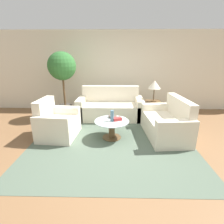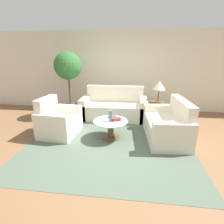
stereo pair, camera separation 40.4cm
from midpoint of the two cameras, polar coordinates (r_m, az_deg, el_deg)
name	(u,v)px [view 1 (the left image)]	position (r m, az deg, el deg)	size (l,w,h in m)	color
ground_plane	(116,151)	(3.60, -1.84, -12.64)	(14.00, 14.00, 0.00)	brown
wall_back	(117,72)	(6.04, -0.47, 13.08)	(10.00, 0.06, 2.60)	beige
rug	(112,138)	(4.12, -2.92, -8.38)	(3.48, 3.60, 0.01)	#4C5B4C
sofa_main	(110,108)	(5.30, -2.77, 1.28)	(1.93, 0.86, 0.93)	beige
armchair	(56,124)	(4.34, -20.32, -3.82)	(0.86, 0.99, 0.90)	beige
loveseat	(168,124)	(4.24, 15.20, -3.81)	(0.93, 1.49, 0.92)	beige
coffee_table	(112,127)	(4.00, -2.98, -4.93)	(0.78, 0.78, 0.42)	brown
side_table	(153,110)	(5.31, 11.01, 0.62)	(0.44, 0.44, 0.54)	brown
table_lamp	(154,85)	(5.14, 11.52, 8.59)	(0.36, 0.36, 0.61)	brown
potted_plant	(62,71)	(5.44, -18.06, 12.75)	(0.81, 0.81, 1.94)	#3D3833
vase	(112,116)	(3.88, -2.93, -1.30)	(0.08, 0.08, 0.25)	slate
bowl	(112,116)	(4.13, -2.65, -1.52)	(0.19, 0.19, 0.05)	brown
book_stack	(117,119)	(3.95, -1.23, -2.34)	(0.23, 0.19, 0.07)	#BC3333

